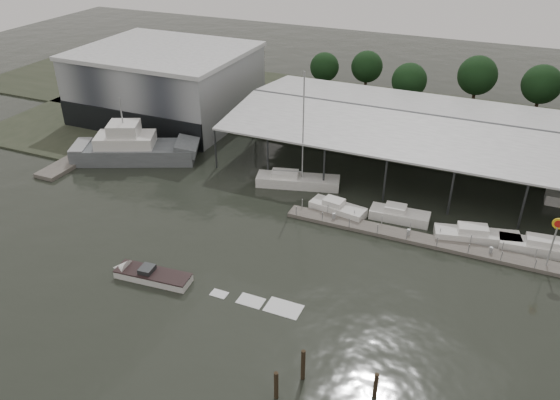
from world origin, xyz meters
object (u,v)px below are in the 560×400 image
at_px(grey_trawler, 135,149).
at_px(white_sailboat, 296,181).
at_px(shell_fuel_sign, 556,234).
at_px(speedboat_underway, 147,275).

height_order(grey_trawler, white_sailboat, white_sailboat).
height_order(shell_fuel_sign, grey_trawler, grey_trawler).
bearing_deg(shell_fuel_sign, white_sailboat, 167.64).
xyz_separation_m(white_sailboat, speedboat_underway, (-5.82, -22.24, -0.26)).
height_order(grey_trawler, speedboat_underway, grey_trawler).
relative_size(shell_fuel_sign, grey_trawler, 0.33).
bearing_deg(shell_fuel_sign, grey_trawler, 175.01).
distance_m(shell_fuel_sign, speedboat_underway, 37.44).
bearing_deg(speedboat_underway, shell_fuel_sign, -159.33).
xyz_separation_m(shell_fuel_sign, white_sailboat, (-27.77, 6.08, -3.27)).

